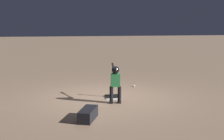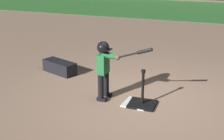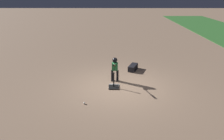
{
  "view_description": "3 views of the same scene",
  "coord_description": "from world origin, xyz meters",
  "px_view_note": "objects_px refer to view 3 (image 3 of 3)",
  "views": [
    {
      "loc": [
        -9.57,
        1.5,
        2.38
      ],
      "look_at": [
        -0.06,
        -0.2,
        0.9
      ],
      "focal_mm": 50.0,
      "sensor_mm": 36.0,
      "label": 1
    },
    {
      "loc": [
        1.2,
        -5.24,
        2.54
      ],
      "look_at": [
        -0.51,
        -0.28,
        0.63
      ],
      "focal_mm": 50.0,
      "sensor_mm": 36.0,
      "label": 2
    },
    {
      "loc": [
        8.64,
        -0.27,
        3.94
      ],
      "look_at": [
        -0.06,
        -0.31,
        0.76
      ],
      "focal_mm": 35.0,
      "sensor_mm": 36.0,
      "label": 3
    }
  ],
  "objects_px": {
    "baseball": "(84,103)",
    "batter_child": "(115,66)",
    "batting_tee": "(114,86)",
    "equipment_bag": "(133,67)"
  },
  "relations": [
    {
      "from": "equipment_bag",
      "to": "batter_child",
      "type": "bearing_deg",
      "value": -12.18
    },
    {
      "from": "baseball",
      "to": "batting_tee",
      "type": "bearing_deg",
      "value": 143.42
    },
    {
      "from": "batting_tee",
      "to": "batter_child",
      "type": "xyz_separation_m",
      "value": [
        -0.73,
        0.05,
        0.63
      ]
    },
    {
      "from": "batter_child",
      "to": "equipment_bag",
      "type": "relative_size",
      "value": 1.33
    },
    {
      "from": "baseball",
      "to": "batter_child",
      "type": "bearing_deg",
      "value": 152.61
    },
    {
      "from": "batting_tee",
      "to": "baseball",
      "type": "distance_m",
      "value": 1.83
    },
    {
      "from": "baseball",
      "to": "equipment_bag",
      "type": "xyz_separation_m",
      "value": [
        -3.68,
        2.11,
        0.1
      ]
    },
    {
      "from": "baseball",
      "to": "equipment_bag",
      "type": "distance_m",
      "value": 4.24
    },
    {
      "from": "batter_child",
      "to": "equipment_bag",
      "type": "height_order",
      "value": "batter_child"
    },
    {
      "from": "batter_child",
      "to": "batting_tee",
      "type": "bearing_deg",
      "value": -3.83
    }
  ]
}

